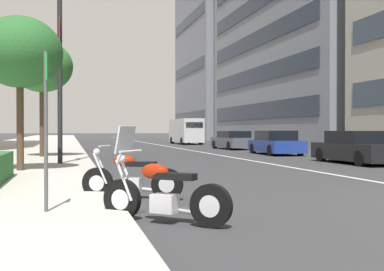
{
  "coord_description": "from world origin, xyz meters",
  "views": [
    {
      "loc": [
        -6.79,
        8.06,
        1.41
      ],
      "look_at": [
        16.89,
        2.0,
        1.12
      ],
      "focal_mm": 44.79,
      "sensor_mm": 36.0,
      "label": 1
    }
  ],
  "objects_px": {
    "car_lead_in_lane": "(357,148)",
    "car_following_behind": "(233,140)",
    "motorcycle_nearest_camera": "(162,194)",
    "street_tree_far_plaza": "(20,53)",
    "motorcycle_mid_row": "(131,179)",
    "car_approaching_light": "(276,143)",
    "street_lamp_with_banners": "(68,17)",
    "street_tree_mid_sidewalk": "(42,67)",
    "parking_sign_by_curb": "(46,115)",
    "delivery_van_ahead": "(186,131)"
  },
  "relations": [
    {
      "from": "car_lead_in_lane",
      "to": "car_following_behind",
      "type": "distance_m",
      "value": 15.43
    },
    {
      "from": "motorcycle_nearest_camera",
      "to": "street_tree_far_plaza",
      "type": "relative_size",
      "value": 0.36
    },
    {
      "from": "motorcycle_mid_row",
      "to": "car_approaching_light",
      "type": "relative_size",
      "value": 0.44
    },
    {
      "from": "motorcycle_mid_row",
      "to": "street_lamp_with_banners",
      "type": "bearing_deg",
      "value": -56.78
    },
    {
      "from": "street_tree_mid_sidewalk",
      "to": "car_lead_in_lane",
      "type": "bearing_deg",
      "value": -114.87
    },
    {
      "from": "car_lead_in_lane",
      "to": "car_following_behind",
      "type": "height_order",
      "value": "car_lead_in_lane"
    },
    {
      "from": "street_lamp_with_banners",
      "to": "street_tree_mid_sidewalk",
      "type": "relative_size",
      "value": 1.71
    },
    {
      "from": "motorcycle_mid_row",
      "to": "parking_sign_by_curb",
      "type": "height_order",
      "value": "parking_sign_by_curb"
    },
    {
      "from": "delivery_van_ahead",
      "to": "parking_sign_by_curb",
      "type": "xyz_separation_m",
      "value": [
        -38.23,
        11.46,
        0.3
      ]
    },
    {
      "from": "car_following_behind",
      "to": "car_approaching_light",
      "type": "bearing_deg",
      "value": 176.76
    },
    {
      "from": "delivery_van_ahead",
      "to": "street_tree_far_plaza",
      "type": "relative_size",
      "value": 1.29
    },
    {
      "from": "delivery_van_ahead",
      "to": "parking_sign_by_curb",
      "type": "height_order",
      "value": "parking_sign_by_curb"
    },
    {
      "from": "car_following_behind",
      "to": "street_tree_far_plaza",
      "type": "xyz_separation_m",
      "value": [
        -17.38,
        13.07,
        3.18
      ]
    },
    {
      "from": "car_following_behind",
      "to": "street_tree_mid_sidewalk",
      "type": "xyz_separation_m",
      "value": [
        -9.42,
        12.85,
        3.78
      ]
    },
    {
      "from": "parking_sign_by_curb",
      "to": "motorcycle_nearest_camera",
      "type": "bearing_deg",
      "value": -108.6
    },
    {
      "from": "street_lamp_with_banners",
      "to": "street_tree_mid_sidewalk",
      "type": "distance_m",
      "value": 5.38
    },
    {
      "from": "car_following_behind",
      "to": "car_lead_in_lane",
      "type": "bearing_deg",
      "value": 178.18
    },
    {
      "from": "car_approaching_light",
      "to": "delivery_van_ahead",
      "type": "height_order",
      "value": "delivery_van_ahead"
    },
    {
      "from": "car_approaching_light",
      "to": "street_tree_far_plaza",
      "type": "xyz_separation_m",
      "value": [
        -9.58,
        12.94,
        3.17
      ]
    },
    {
      "from": "car_approaching_light",
      "to": "street_lamp_with_banners",
      "type": "distance_m",
      "value": 14.22
    },
    {
      "from": "street_tree_far_plaza",
      "to": "motorcycle_nearest_camera",
      "type": "bearing_deg",
      "value": -161.8
    },
    {
      "from": "motorcycle_nearest_camera",
      "to": "car_approaching_light",
      "type": "xyz_separation_m",
      "value": [
        18.25,
        -10.09,
        0.21
      ]
    },
    {
      "from": "motorcycle_nearest_camera",
      "to": "car_following_behind",
      "type": "height_order",
      "value": "motorcycle_nearest_camera"
    },
    {
      "from": "car_approaching_light",
      "to": "street_tree_mid_sidewalk",
      "type": "xyz_separation_m",
      "value": [
        -1.62,
        12.72,
        3.77
      ]
    },
    {
      "from": "motorcycle_mid_row",
      "to": "parking_sign_by_curb",
      "type": "xyz_separation_m",
      "value": [
        -2.02,
        1.55,
        1.22
      ]
    },
    {
      "from": "motorcycle_mid_row",
      "to": "car_following_behind",
      "type": "xyz_separation_m",
      "value": [
        23.45,
        -10.37,
        0.22
      ]
    },
    {
      "from": "motorcycle_mid_row",
      "to": "street_tree_mid_sidewalk",
      "type": "height_order",
      "value": "street_tree_mid_sidewalk"
    },
    {
      "from": "parking_sign_by_curb",
      "to": "delivery_van_ahead",
      "type": "bearing_deg",
      "value": -16.69
    },
    {
      "from": "car_following_behind",
      "to": "street_lamp_with_banners",
      "type": "xyz_separation_m",
      "value": [
        -14.5,
        11.62,
        5.04
      ]
    },
    {
      "from": "car_lead_in_lane",
      "to": "street_tree_far_plaza",
      "type": "xyz_separation_m",
      "value": [
        -1.94,
        13.2,
        3.18
      ]
    },
    {
      "from": "delivery_van_ahead",
      "to": "motorcycle_mid_row",
      "type": "bearing_deg",
      "value": 163.09
    },
    {
      "from": "motorcycle_nearest_camera",
      "to": "car_following_behind",
      "type": "relative_size",
      "value": 0.37
    },
    {
      "from": "street_tree_mid_sidewalk",
      "to": "street_tree_far_plaza",
      "type": "bearing_deg",
      "value": 178.41
    },
    {
      "from": "delivery_van_ahead",
      "to": "street_lamp_with_banners",
      "type": "distance_m",
      "value": 29.77
    },
    {
      "from": "car_approaching_light",
      "to": "street_lamp_with_banners",
      "type": "bearing_deg",
      "value": 122.87
    },
    {
      "from": "motorcycle_nearest_camera",
      "to": "car_approaching_light",
      "type": "height_order",
      "value": "motorcycle_nearest_camera"
    },
    {
      "from": "street_tree_mid_sidewalk",
      "to": "car_following_behind",
      "type": "bearing_deg",
      "value": -53.75
    },
    {
      "from": "car_lead_in_lane",
      "to": "car_approaching_light",
      "type": "distance_m",
      "value": 7.64
    },
    {
      "from": "street_lamp_with_banners",
      "to": "street_tree_far_plaza",
      "type": "relative_size",
      "value": 1.97
    },
    {
      "from": "motorcycle_mid_row",
      "to": "car_approaching_light",
      "type": "height_order",
      "value": "car_approaching_light"
    },
    {
      "from": "street_tree_far_plaza",
      "to": "street_tree_mid_sidewalk",
      "type": "height_order",
      "value": "street_tree_mid_sidewalk"
    },
    {
      "from": "car_following_behind",
      "to": "delivery_van_ahead",
      "type": "height_order",
      "value": "delivery_van_ahead"
    },
    {
      "from": "car_approaching_light",
      "to": "street_tree_far_plaza",
      "type": "height_order",
      "value": "street_tree_far_plaza"
    },
    {
      "from": "car_approaching_light",
      "to": "car_following_behind",
      "type": "height_order",
      "value": "car_approaching_light"
    },
    {
      "from": "car_lead_in_lane",
      "to": "street_tree_far_plaza",
      "type": "distance_m",
      "value": 13.71
    },
    {
      "from": "car_following_behind",
      "to": "street_lamp_with_banners",
      "type": "height_order",
      "value": "street_lamp_with_banners"
    },
    {
      "from": "street_tree_far_plaza",
      "to": "street_lamp_with_banners",
      "type": "bearing_deg",
      "value": -26.72
    },
    {
      "from": "motorcycle_nearest_camera",
      "to": "street_tree_far_plaza",
      "type": "bearing_deg",
      "value": -31.88
    },
    {
      "from": "motorcycle_nearest_camera",
      "to": "car_lead_in_lane",
      "type": "xyz_separation_m",
      "value": [
        10.62,
        -10.34,
        0.2
      ]
    },
    {
      "from": "motorcycle_nearest_camera",
      "to": "parking_sign_by_curb",
      "type": "relative_size",
      "value": 0.7
    }
  ]
}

